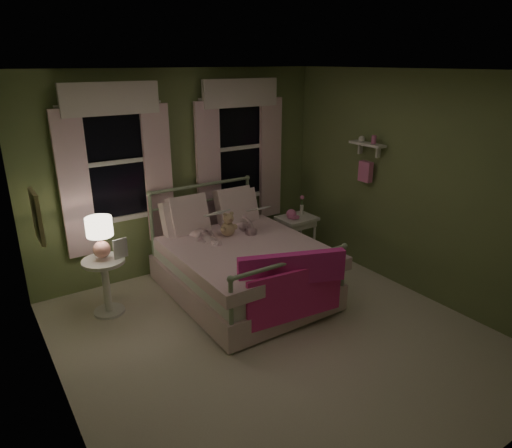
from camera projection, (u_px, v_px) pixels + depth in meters
room_shell at (277, 217)px, 4.27m from camera, size 4.20×4.20×4.20m
bed at (240, 264)px, 5.45m from camera, size 1.58×2.04×1.18m
pink_throw at (293, 280)px, 4.57m from camera, size 1.10×0.47×0.71m
child_left at (201, 212)px, 5.43m from camera, size 0.30×0.21×0.82m
child_right at (241, 209)px, 5.75m from camera, size 0.37×0.31×0.68m
book_left at (211, 219)px, 5.24m from camera, size 0.22×0.16×0.26m
book_right at (252, 214)px, 5.55m from camera, size 0.20×0.11×0.26m
teddy_bear at (228, 226)px, 5.52m from camera, size 0.23×0.18×0.31m
nightstand_left at (106, 279)px, 5.01m from camera, size 0.46×0.46×0.65m
table_lamp at (100, 233)px, 4.83m from camera, size 0.28×0.28×0.45m
book_nightstand at (115, 259)px, 4.91m from camera, size 0.19×0.25×0.02m
nightstand_right at (297, 224)px, 6.30m from camera, size 0.50×0.40×0.64m
pink_toy at (292, 214)px, 6.19m from camera, size 0.14×0.18×0.14m
bud_vase at (302, 205)px, 6.32m from camera, size 0.06×0.06×0.28m
window_left at (116, 157)px, 5.31m from camera, size 1.34×0.13×1.96m
window_right at (240, 143)px, 6.19m from camera, size 1.34×0.13×1.96m
wall_shelf at (366, 158)px, 5.73m from camera, size 0.15×0.50×0.60m
framed_picture at (37, 217)px, 3.66m from camera, size 0.03×0.32×0.42m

